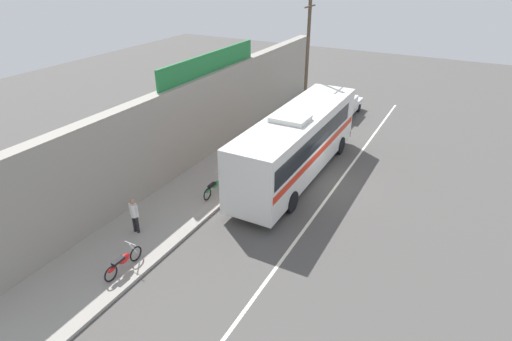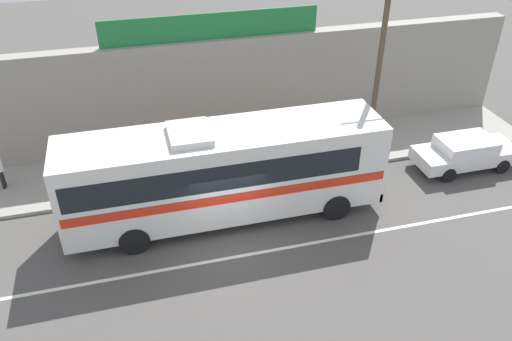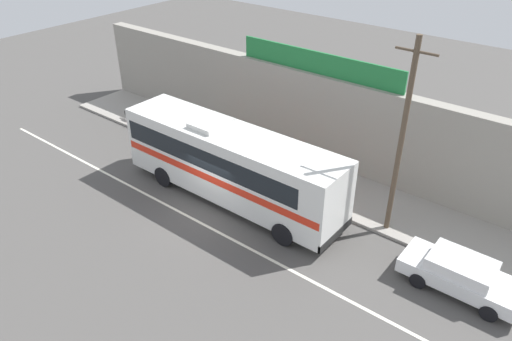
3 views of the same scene
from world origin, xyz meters
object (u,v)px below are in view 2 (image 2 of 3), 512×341
utility_pole (380,62)px  motorcycle_blue (113,179)px  intercity_bus (222,169)px  parked_car (466,152)px

utility_pole → motorcycle_blue: bearing=178.4°
intercity_bus → motorcycle_blue: intercity_bus is taller
utility_pole → motorcycle_blue: (-10.81, 0.31, -3.91)m
utility_pole → motorcycle_blue: 11.50m
intercity_bus → motorcycle_blue: bearing=145.3°
intercity_bus → utility_pole: utility_pole is taller
parked_car → utility_pole: 5.51m
intercity_bus → parked_car: intercity_bus is taller
intercity_bus → parked_car: bearing=3.9°
parked_car → utility_pole: size_ratio=0.52×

